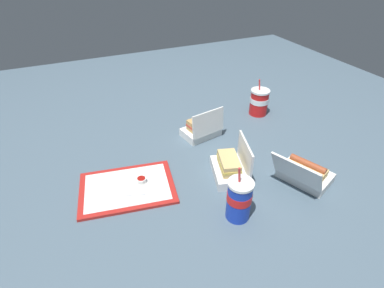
{
  "coord_description": "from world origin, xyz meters",
  "views": [
    {
      "loc": [
        0.49,
        0.99,
        0.83
      ],
      "look_at": [
        0.03,
        -0.04,
        0.05
      ],
      "focal_mm": 28.0,
      "sensor_mm": 36.0,
      "label": 1
    }
  ],
  "objects_px": {
    "plastic_fork": "(131,194)",
    "clamshell_hotdog_left": "(304,173)",
    "ketchup_cup": "(141,180)",
    "soda_cup_right": "(239,199)",
    "clamshell_sandwich_corner": "(230,167)",
    "clamshell_sandwich_front": "(202,128)",
    "soda_cup_left": "(259,102)",
    "food_tray": "(127,188)"
  },
  "relations": [
    {
      "from": "clamshell_hotdog_left",
      "to": "ketchup_cup",
      "type": "bearing_deg",
      "value": -21.6
    },
    {
      "from": "clamshell_sandwich_corner",
      "to": "ketchup_cup",
      "type": "bearing_deg",
      "value": -14.4
    },
    {
      "from": "soda_cup_right",
      "to": "soda_cup_left",
      "type": "xyz_separation_m",
      "value": [
        -0.51,
        -0.61,
        -0.01
      ]
    },
    {
      "from": "clamshell_sandwich_corner",
      "to": "food_tray",
      "type": "bearing_deg",
      "value": -12.73
    },
    {
      "from": "clamshell_sandwich_corner",
      "to": "soda_cup_left",
      "type": "xyz_separation_m",
      "value": [
        -0.42,
        -0.4,
        0.03
      ]
    },
    {
      "from": "ketchup_cup",
      "to": "clamshell_hotdog_left",
      "type": "distance_m",
      "value": 0.66
    },
    {
      "from": "food_tray",
      "to": "plastic_fork",
      "type": "xyz_separation_m",
      "value": [
        -0.0,
        0.05,
        0.01
      ]
    },
    {
      "from": "soda_cup_right",
      "to": "soda_cup_left",
      "type": "relative_size",
      "value": 1.08
    },
    {
      "from": "plastic_fork",
      "to": "clamshell_hotdog_left",
      "type": "relative_size",
      "value": 0.41
    },
    {
      "from": "clamshell_sandwich_corner",
      "to": "soda_cup_right",
      "type": "xyz_separation_m",
      "value": [
        0.09,
        0.21,
        0.04
      ]
    },
    {
      "from": "soda_cup_left",
      "to": "clamshell_sandwich_corner",
      "type": "bearing_deg",
      "value": 44.06
    },
    {
      "from": "food_tray",
      "to": "clamshell_hotdog_left",
      "type": "height_order",
      "value": "clamshell_hotdog_left"
    },
    {
      "from": "ketchup_cup",
      "to": "clamshell_hotdog_left",
      "type": "height_order",
      "value": "clamshell_hotdog_left"
    },
    {
      "from": "food_tray",
      "to": "clamshell_hotdog_left",
      "type": "xyz_separation_m",
      "value": [
        -0.67,
        0.25,
        0.03
      ]
    },
    {
      "from": "food_tray",
      "to": "clamshell_sandwich_corner",
      "type": "height_order",
      "value": "clamshell_sandwich_corner"
    },
    {
      "from": "plastic_fork",
      "to": "clamshell_hotdog_left",
      "type": "bearing_deg",
      "value": -175.68
    },
    {
      "from": "clamshell_sandwich_corner",
      "to": "clamshell_sandwich_front",
      "type": "bearing_deg",
      "value": -94.22
    },
    {
      "from": "ketchup_cup",
      "to": "clamshell_hotdog_left",
      "type": "xyz_separation_m",
      "value": [
        -0.62,
        0.24,
        0.01
      ]
    },
    {
      "from": "clamshell_sandwich_front",
      "to": "soda_cup_right",
      "type": "height_order",
      "value": "soda_cup_right"
    },
    {
      "from": "clamshell_sandwich_corner",
      "to": "soda_cup_right",
      "type": "distance_m",
      "value": 0.23
    },
    {
      "from": "clamshell_sandwich_corner",
      "to": "clamshell_sandwich_front",
      "type": "relative_size",
      "value": 1.1
    },
    {
      "from": "clamshell_sandwich_front",
      "to": "soda_cup_left",
      "type": "height_order",
      "value": "soda_cup_left"
    },
    {
      "from": "plastic_fork",
      "to": "soda_cup_left",
      "type": "xyz_separation_m",
      "value": [
        -0.83,
        -0.36,
        0.06
      ]
    },
    {
      "from": "ketchup_cup",
      "to": "clamshell_sandwich_front",
      "type": "distance_m",
      "value": 0.45
    },
    {
      "from": "clamshell_hotdog_left",
      "to": "soda_cup_right",
      "type": "height_order",
      "value": "soda_cup_right"
    },
    {
      "from": "clamshell_sandwich_front",
      "to": "soda_cup_right",
      "type": "bearing_deg",
      "value": 78.03
    },
    {
      "from": "soda_cup_right",
      "to": "soda_cup_left",
      "type": "distance_m",
      "value": 0.8
    },
    {
      "from": "plastic_fork",
      "to": "clamshell_hotdog_left",
      "type": "xyz_separation_m",
      "value": [
        -0.67,
        0.19,
        0.02
      ]
    },
    {
      "from": "ketchup_cup",
      "to": "soda_cup_right",
      "type": "height_order",
      "value": "soda_cup_right"
    },
    {
      "from": "food_tray",
      "to": "soda_cup_right",
      "type": "xyz_separation_m",
      "value": [
        -0.33,
        0.3,
        0.08
      ]
    },
    {
      "from": "food_tray",
      "to": "ketchup_cup",
      "type": "height_order",
      "value": "ketchup_cup"
    },
    {
      "from": "food_tray",
      "to": "soda_cup_left",
      "type": "distance_m",
      "value": 0.89
    },
    {
      "from": "clamshell_hotdog_left",
      "to": "soda_cup_right",
      "type": "distance_m",
      "value": 0.35
    },
    {
      "from": "plastic_fork",
      "to": "clamshell_sandwich_corner",
      "type": "relative_size",
      "value": 0.5
    },
    {
      "from": "clamshell_hotdog_left",
      "to": "soda_cup_left",
      "type": "bearing_deg",
      "value": -105.98
    },
    {
      "from": "soda_cup_left",
      "to": "food_tray",
      "type": "bearing_deg",
      "value": 20.45
    },
    {
      "from": "clamshell_sandwich_corner",
      "to": "plastic_fork",
      "type": "bearing_deg",
      "value": -5.81
    },
    {
      "from": "food_tray",
      "to": "clamshell_sandwich_front",
      "type": "height_order",
      "value": "clamshell_sandwich_front"
    },
    {
      "from": "plastic_fork",
      "to": "clamshell_sandwich_corner",
      "type": "xyz_separation_m",
      "value": [
        -0.41,
        0.04,
        0.03
      ]
    },
    {
      "from": "ketchup_cup",
      "to": "plastic_fork",
      "type": "distance_m",
      "value": 0.08
    },
    {
      "from": "ketchup_cup",
      "to": "soda_cup_left",
      "type": "height_order",
      "value": "soda_cup_left"
    },
    {
      "from": "clamshell_hotdog_left",
      "to": "soda_cup_right",
      "type": "bearing_deg",
      "value": 8.96
    }
  ]
}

